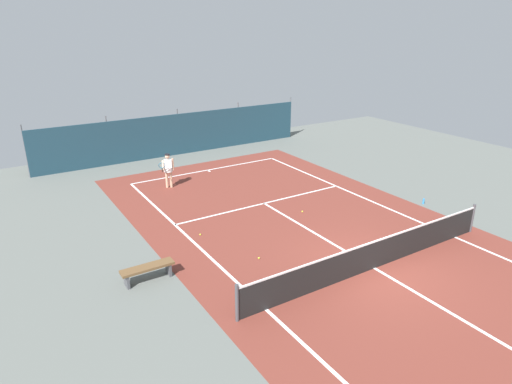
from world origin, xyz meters
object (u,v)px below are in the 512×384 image
(tennis_player, at_px, (168,168))
(water_bottle, at_px, (424,201))
(courtside_bench, at_px, (148,269))
(tennis_net, at_px, (376,254))
(tennis_ball_near_player, at_px, (259,258))
(tennis_ball_by_sideline, at_px, (302,211))
(tennis_ball_midcourt, at_px, (200,234))

(tennis_player, height_order, water_bottle, tennis_player)
(courtside_bench, bearing_deg, water_bottle, -1.90)
(tennis_net, xyz_separation_m, water_bottle, (5.80, 2.73, -0.39))
(tennis_ball_near_player, height_order, tennis_ball_by_sideline, same)
(tennis_net, relative_size, courtside_bench, 6.33)
(tennis_player, relative_size, courtside_bench, 1.03)
(tennis_ball_near_player, height_order, water_bottle, water_bottle)
(tennis_net, height_order, tennis_ball_by_sideline, tennis_net)
(tennis_player, xyz_separation_m, courtside_bench, (-3.61, -7.36, -0.59))
(tennis_net, distance_m, water_bottle, 6.42)
(courtside_bench, relative_size, water_bottle, 6.67)
(tennis_ball_midcourt, height_order, courtside_bench, courtside_bench)
(tennis_net, relative_size, water_bottle, 42.17)
(tennis_ball_by_sideline, relative_size, courtside_bench, 0.04)
(tennis_net, relative_size, tennis_ball_near_player, 153.33)
(tennis_player, relative_size, water_bottle, 6.83)
(courtside_bench, bearing_deg, tennis_net, -26.36)
(tennis_ball_midcourt, relative_size, courtside_bench, 0.04)
(tennis_player, bearing_deg, tennis_ball_near_player, 108.67)
(tennis_player, distance_m, tennis_ball_by_sideline, 6.77)
(tennis_net, height_order, courtside_bench, tennis_net)
(tennis_player, height_order, courtside_bench, tennis_player)
(tennis_player, relative_size, tennis_ball_midcourt, 24.85)
(water_bottle, bearing_deg, courtside_bench, 178.10)
(tennis_ball_near_player, bearing_deg, tennis_net, -41.41)
(tennis_ball_midcourt, bearing_deg, tennis_ball_near_player, -71.34)
(tennis_ball_midcourt, xyz_separation_m, water_bottle, (9.46, -2.35, 0.09))
(tennis_ball_by_sideline, relative_size, water_bottle, 0.28)
(tennis_ball_midcourt, xyz_separation_m, courtside_bench, (-2.65, -1.94, 0.34))
(tennis_net, bearing_deg, tennis_ball_midcourt, 125.85)
(tennis_ball_near_player, bearing_deg, water_bottle, 1.83)
(tennis_net, xyz_separation_m, tennis_ball_by_sideline, (0.82, 4.78, -0.48))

